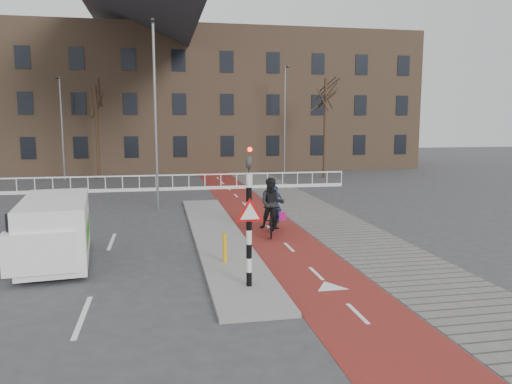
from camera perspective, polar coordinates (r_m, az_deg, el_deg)
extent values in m
plane|color=#38383A|center=(14.88, 0.13, -8.52)|extent=(120.00, 120.00, 0.00)
cube|color=maroon|center=(24.73, -0.91, -1.79)|extent=(2.50, 60.00, 0.01)
cube|color=slate|center=(25.36, 5.33, -1.57)|extent=(3.00, 60.00, 0.01)
cube|color=gray|center=(18.59, -4.38, -4.96)|extent=(1.80, 16.00, 0.12)
cylinder|color=black|center=(12.47, -0.81, -4.38)|extent=(0.14, 0.14, 2.88)
imported|color=black|center=(12.21, -0.82, 4.08)|extent=(0.13, 0.16, 0.80)
cylinder|color=#FF0C05|center=(12.06, -0.71, 4.88)|extent=(0.11, 0.02, 0.11)
cylinder|color=#E7A20C|center=(14.82, -3.59, -6.36)|extent=(0.12, 0.12, 0.87)
imported|color=black|center=(19.84, 2.20, -2.99)|extent=(1.06, 1.73, 0.86)
imported|color=#1A2848|center=(19.74, 2.21, -1.41)|extent=(0.63, 0.51, 1.49)
cube|color=#C41B7D|center=(19.35, 3.06, -2.78)|extent=(0.30, 0.24, 0.32)
imported|color=black|center=(18.64, 1.83, -3.13)|extent=(1.08, 2.13, 1.23)
imported|color=black|center=(18.53, 1.84, -1.34)|extent=(1.09, 0.95, 1.93)
cube|color=white|center=(16.24, -21.91, -3.89)|extent=(2.32, 4.73, 1.82)
cube|color=#2F8E1F|center=(16.46, -25.04, -4.27)|extent=(0.35, 2.90, 0.55)
cube|color=#2F8E1F|center=(16.11, -18.67, -4.18)|extent=(0.35, 2.90, 0.55)
cube|color=black|center=(14.31, -23.43, -3.90)|extent=(1.63, 0.23, 0.90)
cylinder|color=black|center=(15.00, -25.18, -7.91)|extent=(0.30, 0.66, 0.64)
cylinder|color=black|center=(14.86, -19.21, -7.73)|extent=(0.30, 0.66, 0.64)
cylinder|color=black|center=(17.97, -23.88, -5.25)|extent=(0.30, 0.66, 0.64)
cylinder|color=black|center=(17.86, -18.93, -5.08)|extent=(0.30, 0.66, 0.64)
cube|color=silver|center=(31.25, -15.04, 1.76)|extent=(28.00, 0.08, 0.08)
cube|color=silver|center=(31.35, -14.99, 0.22)|extent=(28.00, 0.10, 0.20)
cube|color=#7F6047|center=(46.02, -11.45, 10.13)|extent=(46.00, 10.00, 12.00)
cylinder|color=#312015|center=(38.48, -17.69, 6.32)|extent=(0.23, 0.23, 6.61)
cylinder|color=#312015|center=(38.07, 7.87, 7.20)|extent=(0.21, 0.21, 7.39)
cylinder|color=slate|center=(24.55, -11.41, 8.38)|extent=(0.12, 0.12, 8.88)
cylinder|color=slate|center=(38.58, -21.27, 6.69)|extent=(0.12, 0.12, 7.33)
cylinder|color=slate|center=(39.44, 3.30, 8.06)|extent=(0.12, 0.12, 8.45)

